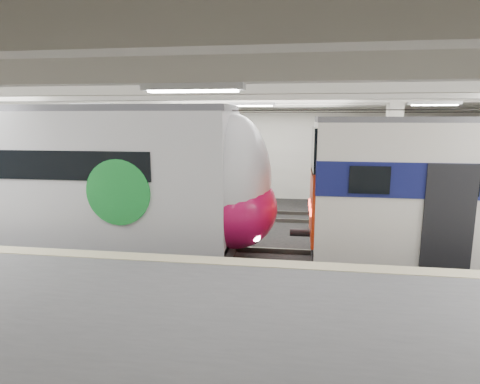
# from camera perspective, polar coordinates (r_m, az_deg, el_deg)

# --- Properties ---
(station_hall) EXTENTS (36.00, 24.00, 5.75)m
(station_hall) POSITION_cam_1_polar(r_m,az_deg,el_deg) (10.66, -0.54, 3.87)
(station_hall) COLOR black
(station_hall) RESTS_ON ground
(modern_emu) EXTENTS (15.30, 3.16, 4.86)m
(modern_emu) POSITION_cam_1_polar(r_m,az_deg,el_deg) (14.52, -23.33, 1.38)
(modern_emu) COLOR silver
(modern_emu) RESTS_ON ground
(far_train) EXTENTS (13.14, 2.79, 4.22)m
(far_train) POSITION_cam_1_polar(r_m,az_deg,el_deg) (20.29, -20.13, 3.39)
(far_train) COLOR silver
(far_train) RESTS_ON ground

